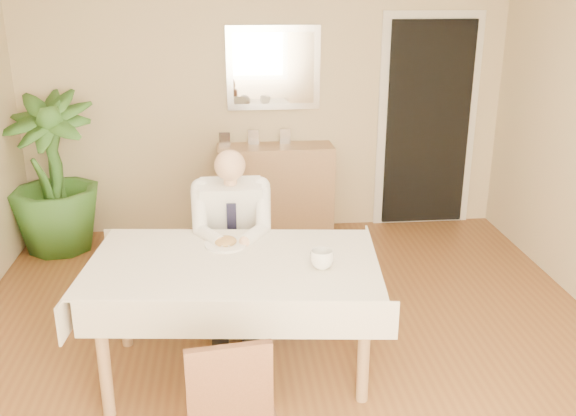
{
  "coord_description": "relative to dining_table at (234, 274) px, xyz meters",
  "views": [
    {
      "loc": [
        -0.37,
        -3.45,
        2.31
      ],
      "look_at": [
        0.0,
        0.35,
        0.95
      ],
      "focal_mm": 40.0,
      "sensor_mm": 36.0,
      "label": 1
    }
  ],
  "objects": [
    {
      "name": "chair_near",
      "position": [
        -0.04,
        -0.94,
        -0.21
      ],
      "size": [
        0.43,
        0.44,
        0.82
      ],
      "rotation": [
        0.0,
        0.0,
        0.13
      ],
      "color": "#412416",
      "rests_on": "ground"
    },
    {
      "name": "coffee_mug",
      "position": [
        0.5,
        -0.15,
        0.14
      ],
      "size": [
        0.15,
        0.15,
        0.11
      ],
      "primitive_type": "imported",
      "rotation": [
        0.0,
        0.0,
        0.14
      ],
      "color": "white",
      "rests_on": "dining_table"
    },
    {
      "name": "photo_frame_center",
      "position": [
        0.23,
        2.38,
        0.26
      ],
      "size": [
        0.1,
        0.02,
        0.14
      ],
      "primitive_type": "cube",
      "color": "silver",
      "rests_on": "sideboard"
    },
    {
      "name": "doorway",
      "position": [
        1.91,
        2.45,
        0.33
      ],
      "size": [
        0.96,
        0.07,
        2.1
      ],
      "color": "white",
      "rests_on": "ground"
    },
    {
      "name": "seated_man",
      "position": [
        0.0,
        0.59,
        0.02
      ],
      "size": [
        0.48,
        0.72,
        1.24
      ],
      "color": "white",
      "rests_on": "ground"
    },
    {
      "name": "chair_far",
      "position": [
        0.0,
        0.88,
        -0.18
      ],
      "size": [
        0.44,
        0.44,
        0.87
      ],
      "rotation": [
        0.0,
        0.0,
        -0.06
      ],
      "color": "#412416",
      "rests_on": "ground"
    },
    {
      "name": "potted_palm",
      "position": [
        -1.55,
        2.1,
        0.04
      ],
      "size": [
        0.91,
        0.91,
        1.41
      ],
      "primitive_type": "imported",
      "rotation": [
        0.0,
        0.0,
        -0.16
      ],
      "color": "#2B571E",
      "rests_on": "ground"
    },
    {
      "name": "dining_table",
      "position": [
        0.0,
        0.0,
        0.0
      ],
      "size": [
        1.82,
        1.19,
        0.75
      ],
      "rotation": [
        0.0,
        0.0,
        -0.1
      ],
      "color": "#99754C",
      "rests_on": "ground"
    },
    {
      "name": "photo_frame_left",
      "position": [
        -0.04,
        2.31,
        0.26
      ],
      "size": [
        0.1,
        0.02,
        0.14
      ],
      "primitive_type": "cube",
      "color": "silver",
      "rests_on": "sideboard"
    },
    {
      "name": "fork",
      "position": [
        -0.08,
        0.17,
        0.11
      ],
      "size": [
        0.01,
        0.13,
        0.01
      ],
      "primitive_type": "cylinder",
      "rotation": [
        1.57,
        0.0,
        0.0
      ],
      "color": "silver",
      "rests_on": "dining_table"
    },
    {
      "name": "knife",
      "position": [
        -0.0,
        0.17,
        0.11
      ],
      "size": [
        0.01,
        0.13,
        0.01
      ],
      "primitive_type": "cylinder",
      "rotation": [
        1.57,
        0.0,
        0.0
      ],
      "color": "silver",
      "rests_on": "dining_table"
    },
    {
      "name": "room",
      "position": [
        0.36,
        -0.01,
        0.63
      ],
      "size": [
        5.0,
        5.02,
        2.6
      ],
      "color": "brown",
      "rests_on": "ground"
    },
    {
      "name": "mirror",
      "position": [
        0.43,
        2.46,
        0.88
      ],
      "size": [
        0.86,
        0.04,
        0.76
      ],
      "color": "silver",
      "rests_on": "room"
    },
    {
      "name": "plate",
      "position": [
        -0.04,
        0.23,
        0.09
      ],
      "size": [
        0.26,
        0.26,
        0.02
      ],
      "primitive_type": "cylinder",
      "color": "white",
      "rests_on": "dining_table"
    },
    {
      "name": "sideboard",
      "position": [
        0.43,
        2.31,
        -0.24
      ],
      "size": [
        1.08,
        0.39,
        0.86
      ],
      "primitive_type": "cube",
      "rotation": [
        0.0,
        0.0,
        0.02
      ],
      "color": "#99754C",
      "rests_on": "ground"
    },
    {
      "name": "food",
      "position": [
        -0.04,
        0.23,
        0.11
      ],
      "size": [
        0.14,
        0.14,
        0.06
      ],
      "primitive_type": "ellipsoid",
      "color": "brown",
      "rests_on": "dining_table"
    },
    {
      "name": "photo_frame_right",
      "position": [
        0.53,
        2.39,
        0.26
      ],
      "size": [
        0.1,
        0.02,
        0.14
      ],
      "primitive_type": "cube",
      "color": "silver",
      "rests_on": "sideboard"
    }
  ]
}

